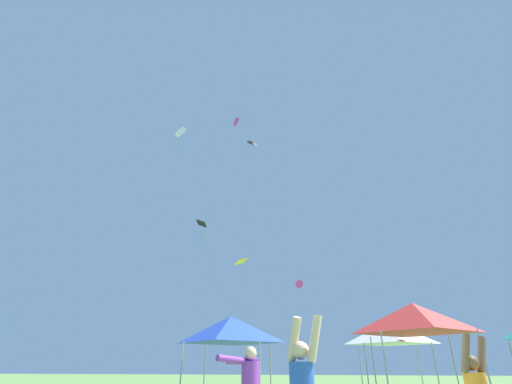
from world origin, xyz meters
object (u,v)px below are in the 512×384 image
at_px(canopy_tent_blue, 230,329).
at_px(kite_black_delta, 252,142).
at_px(kite_magenta_delta, 299,284).
at_px(kite_magenta_box, 236,122).
at_px(kite_white_box, 181,132).
at_px(canopy_tent_red, 414,318).
at_px(canopy_tent_white, 390,333).
at_px(kite_yellow_diamond, 241,261).
at_px(kite_black_diamond, 202,224).

bearing_deg(canopy_tent_blue, kite_black_delta, 97.07).
relative_size(kite_black_delta, kite_magenta_delta, 1.50).
bearing_deg(kite_magenta_box, kite_white_box, 167.99).
xyz_separation_m(canopy_tent_red, canopy_tent_white, (-0.27, 4.22, -0.21)).
xyz_separation_m(kite_black_delta, kite_white_box, (-8.55, 3.07, 4.28)).
xyz_separation_m(canopy_tent_white, kite_black_delta, (-8.34, 8.29, 17.32)).
bearing_deg(canopy_tent_blue, kite_magenta_delta, 84.64).
relative_size(kite_white_box, kite_yellow_diamond, 2.27).
xyz_separation_m(canopy_tent_blue, kite_white_box, (-10.24, 16.68, 21.80)).
xyz_separation_m(canopy_tent_white, kite_yellow_diamond, (-10.45, 13.97, 7.65)).
bearing_deg(kite_black_delta, kite_magenta_delta, 55.13).
relative_size(canopy_tent_blue, kite_black_delta, 2.62).
relative_size(kite_black_diamond, kite_magenta_box, 2.22).
xyz_separation_m(kite_black_diamond, kite_white_box, (-3.02, -0.41, 10.79)).
height_order(canopy_tent_red, canopy_tent_white, canopy_tent_red).
bearing_deg(canopy_tent_blue, kite_magenta_box, 103.60).
bearing_deg(kite_black_delta, kite_white_box, 160.23).
height_order(kite_white_box, kite_yellow_diamond, kite_white_box).
height_order(kite_black_delta, kite_yellow_diamond, kite_black_delta).
bearing_deg(kite_magenta_delta, canopy_tent_white, -69.59).
xyz_separation_m(kite_magenta_delta, kite_white_box, (-11.98, -1.84, 16.49)).
distance_m(canopy_tent_blue, kite_white_box, 29.30).
bearing_deg(kite_yellow_diamond, kite_black_delta, -69.64).
bearing_deg(kite_black_diamond, canopy_tent_white, -40.31).
height_order(canopy_tent_blue, kite_black_delta, kite_black_delta).
relative_size(kite_black_delta, kite_yellow_diamond, 0.96).
xyz_separation_m(kite_magenta_box, kite_yellow_diamond, (-0.10, 4.00, -13.52)).
bearing_deg(kite_yellow_diamond, kite_magenta_delta, -7.93).
xyz_separation_m(canopy_tent_blue, kite_magenta_box, (-3.70, 15.29, 21.37)).
distance_m(canopy_tent_red, kite_yellow_diamond, 22.39).
height_order(canopy_tent_white, kite_magenta_delta, kite_magenta_delta).
distance_m(canopy_tent_blue, kite_magenta_delta, 19.35).
distance_m(canopy_tent_red, kite_magenta_box, 27.45).
xyz_separation_m(canopy_tent_white, kite_white_box, (-16.89, 11.36, 21.60)).
bearing_deg(canopy_tent_red, canopy_tent_blue, -170.96).
xyz_separation_m(canopy_tent_red, kite_black_delta, (-8.61, 12.51, 17.11)).
xyz_separation_m(kite_white_box, kite_yellow_diamond, (6.44, 2.61, -13.95)).
xyz_separation_m(canopy_tent_red, canopy_tent_blue, (-6.92, -1.10, -0.41)).
height_order(kite_magenta_delta, kite_white_box, kite_white_box).
bearing_deg(kite_magenta_box, kite_black_delta, -39.91).
xyz_separation_m(canopy_tent_white, kite_magenta_delta, (-4.91, 13.20, 5.12)).
relative_size(canopy_tent_blue, kite_magenta_box, 3.46).
distance_m(kite_black_delta, kite_magenta_delta, 13.59).
bearing_deg(canopy_tent_red, canopy_tent_white, 93.67).
bearing_deg(canopy_tent_white, kite_black_delta, 135.16).
bearing_deg(canopy_tent_red, kite_magenta_delta, 106.57).
distance_m(canopy_tent_white, kite_magenta_box, 25.59).
bearing_deg(kite_magenta_delta, canopy_tent_blue, -95.36).
distance_m(canopy_tent_white, kite_magenta_delta, 14.99).
xyz_separation_m(canopy_tent_blue, kite_black_delta, (-1.69, 13.61, 17.52)).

